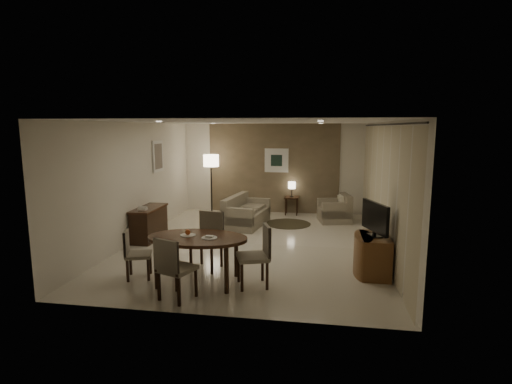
% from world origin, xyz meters
% --- Properties ---
extents(room_shell, '(5.50, 7.00, 2.70)m').
position_xyz_m(room_shell, '(0.00, 0.40, 1.35)').
color(room_shell, beige).
rests_on(room_shell, ground).
extents(taupe_accent, '(3.96, 0.03, 2.70)m').
position_xyz_m(taupe_accent, '(0.00, 3.48, 1.35)').
color(taupe_accent, '#77624A').
rests_on(taupe_accent, wall_back).
extents(curtain_wall, '(0.08, 6.70, 2.58)m').
position_xyz_m(curtain_wall, '(2.68, 0.00, 1.32)').
color(curtain_wall, beige).
rests_on(curtain_wall, wall_right).
extents(curtain_rod, '(0.03, 6.80, 0.03)m').
position_xyz_m(curtain_rod, '(2.68, 0.00, 2.64)').
color(curtain_rod, black).
rests_on(curtain_rod, wall_right).
extents(art_back_frame, '(0.72, 0.03, 0.72)m').
position_xyz_m(art_back_frame, '(0.10, 3.46, 1.60)').
color(art_back_frame, silver).
rests_on(art_back_frame, wall_back).
extents(art_back_canvas, '(0.34, 0.01, 0.34)m').
position_xyz_m(art_back_canvas, '(0.10, 3.44, 1.60)').
color(art_back_canvas, black).
rests_on(art_back_canvas, wall_back).
extents(art_left_frame, '(0.03, 0.60, 0.80)m').
position_xyz_m(art_left_frame, '(-2.72, 1.20, 1.85)').
color(art_left_frame, silver).
rests_on(art_left_frame, wall_left).
extents(art_left_canvas, '(0.01, 0.46, 0.64)m').
position_xyz_m(art_left_canvas, '(-2.71, 1.20, 1.85)').
color(art_left_canvas, gray).
rests_on(art_left_canvas, wall_left).
extents(downlight_nl, '(0.10, 0.10, 0.01)m').
position_xyz_m(downlight_nl, '(-1.40, -1.80, 2.69)').
color(downlight_nl, white).
rests_on(downlight_nl, ceiling).
extents(downlight_nr, '(0.10, 0.10, 0.01)m').
position_xyz_m(downlight_nr, '(1.40, -1.80, 2.69)').
color(downlight_nr, white).
rests_on(downlight_nr, ceiling).
extents(downlight_fl, '(0.10, 0.10, 0.01)m').
position_xyz_m(downlight_fl, '(-1.40, 1.80, 2.69)').
color(downlight_fl, white).
rests_on(downlight_fl, ceiling).
extents(downlight_fr, '(0.10, 0.10, 0.01)m').
position_xyz_m(downlight_fr, '(1.40, 1.80, 2.69)').
color(downlight_fr, white).
rests_on(downlight_fr, ceiling).
extents(console_desk, '(0.48, 1.20, 0.75)m').
position_xyz_m(console_desk, '(-2.49, 0.00, 0.38)').
color(console_desk, '#412914').
rests_on(console_desk, floor).
extents(telephone, '(0.20, 0.14, 0.09)m').
position_xyz_m(telephone, '(-2.49, -0.30, 0.80)').
color(telephone, white).
rests_on(telephone, console_desk).
extents(tv_cabinet, '(0.48, 0.90, 0.70)m').
position_xyz_m(tv_cabinet, '(2.40, -1.50, 0.35)').
color(tv_cabinet, brown).
rests_on(tv_cabinet, floor).
extents(flat_tv, '(0.36, 0.85, 0.60)m').
position_xyz_m(flat_tv, '(2.38, -1.50, 1.02)').
color(flat_tv, black).
rests_on(flat_tv, tv_cabinet).
extents(dining_table, '(1.68, 1.05, 0.79)m').
position_xyz_m(dining_table, '(-0.57, -2.36, 0.39)').
color(dining_table, '#412914').
rests_on(dining_table, floor).
extents(chair_near, '(0.61, 0.61, 0.98)m').
position_xyz_m(chair_near, '(-0.68, -3.04, 0.49)').
color(chair_near, gray).
rests_on(chair_near, floor).
extents(chair_far, '(0.58, 0.58, 1.04)m').
position_xyz_m(chair_far, '(-0.61, -1.72, 0.52)').
color(chair_far, gray).
rests_on(chair_far, floor).
extents(chair_left, '(0.52, 0.52, 0.85)m').
position_xyz_m(chair_left, '(-1.64, -2.33, 0.43)').
color(chair_left, gray).
rests_on(chair_left, floor).
extents(chair_right, '(0.63, 0.63, 1.02)m').
position_xyz_m(chair_right, '(0.36, -2.36, 0.51)').
color(chair_right, gray).
rests_on(chair_right, floor).
extents(plate_a, '(0.26, 0.26, 0.02)m').
position_xyz_m(plate_a, '(-0.75, -2.31, 0.80)').
color(plate_a, white).
rests_on(plate_a, dining_table).
extents(plate_b, '(0.26, 0.26, 0.02)m').
position_xyz_m(plate_b, '(-0.35, -2.41, 0.80)').
color(plate_b, white).
rests_on(plate_b, dining_table).
extents(fruit_apple, '(0.09, 0.09, 0.09)m').
position_xyz_m(fruit_apple, '(-0.75, -2.31, 0.85)').
color(fruit_apple, '#A83F13').
rests_on(fruit_apple, plate_a).
extents(napkin, '(0.12, 0.08, 0.03)m').
position_xyz_m(napkin, '(-0.35, -2.41, 0.82)').
color(napkin, white).
rests_on(napkin, plate_b).
extents(round_rug, '(1.22, 1.22, 0.01)m').
position_xyz_m(round_rug, '(0.59, 2.01, 0.01)').
color(round_rug, '#39341F').
rests_on(round_rug, floor).
extents(sofa, '(1.78, 1.08, 0.79)m').
position_xyz_m(sofa, '(-0.49, 1.67, 0.39)').
color(sofa, gray).
rests_on(sofa, floor).
extents(armchair, '(0.96, 1.00, 0.76)m').
position_xyz_m(armchair, '(1.82, 2.48, 0.38)').
color(armchair, gray).
rests_on(armchair, floor).
extents(side_table, '(0.42, 0.42, 0.53)m').
position_xyz_m(side_table, '(0.59, 3.24, 0.27)').
color(side_table, black).
rests_on(side_table, floor).
extents(table_lamp, '(0.22, 0.22, 0.50)m').
position_xyz_m(table_lamp, '(0.59, 3.25, 0.78)').
color(table_lamp, '#FFEAC1').
rests_on(table_lamp, side_table).
extents(floor_lamp, '(0.45, 0.45, 1.79)m').
position_xyz_m(floor_lamp, '(-1.77, 2.84, 0.90)').
color(floor_lamp, '#FFE5B7').
rests_on(floor_lamp, floor).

